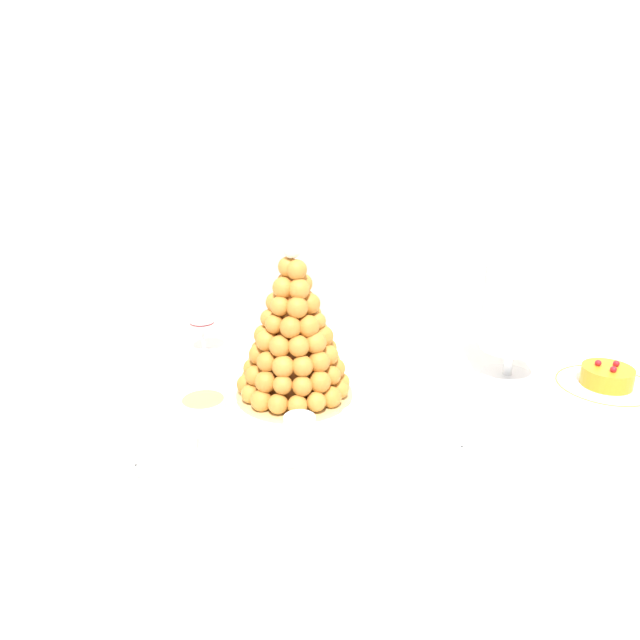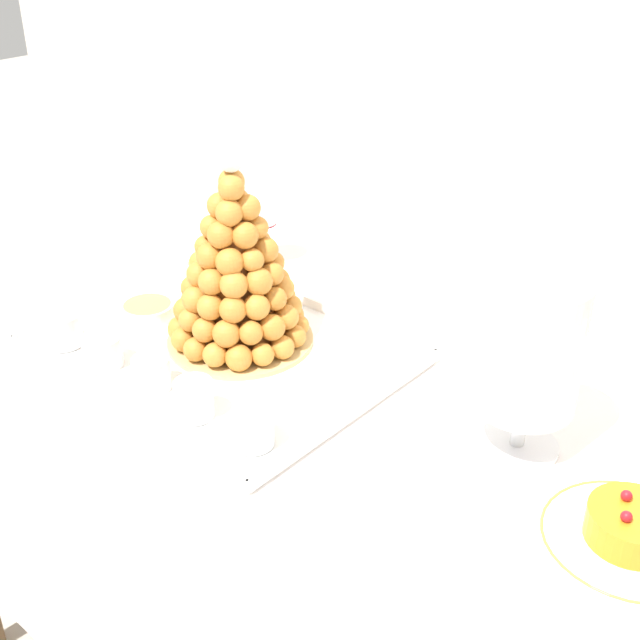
# 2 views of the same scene
# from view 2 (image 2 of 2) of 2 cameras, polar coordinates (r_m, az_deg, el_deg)

# --- Properties ---
(buffet_table) EXTENTS (1.43, 0.88, 0.76)m
(buffet_table) POSITION_cam_2_polar(r_m,az_deg,el_deg) (1.35, 0.02, -8.26)
(buffet_table) COLOR brown
(buffet_table) RESTS_ON ground_plane
(serving_tray) EXTENTS (0.57, 0.44, 0.02)m
(serving_tray) POSITION_cam_2_polar(r_m,az_deg,el_deg) (1.38, -6.80, -2.23)
(serving_tray) COLOR white
(serving_tray) RESTS_ON buffet_table
(croquembouche) EXTENTS (0.24, 0.24, 0.33)m
(croquembouche) POSITION_cam_2_polar(r_m,az_deg,el_deg) (1.34, -5.78, 3.34)
(croquembouche) COLOR tan
(croquembouche) RESTS_ON serving_tray
(dessert_cup_left) EXTENTS (0.06, 0.06, 0.06)m
(dessert_cup_left) POSITION_cam_2_polar(r_m,az_deg,el_deg) (1.44, -17.21, -0.71)
(dessert_cup_left) COLOR silver
(dessert_cup_left) RESTS_ON serving_tray
(dessert_cup_mid_left) EXTENTS (0.06, 0.06, 0.05)m
(dessert_cup_mid_left) POSITION_cam_2_polar(r_m,az_deg,el_deg) (1.36, -14.72, -2.15)
(dessert_cup_mid_left) COLOR silver
(dessert_cup_mid_left) RESTS_ON serving_tray
(dessert_cup_centre) EXTENTS (0.06, 0.06, 0.05)m
(dessert_cup_centre) POSITION_cam_2_polar(r_m,az_deg,el_deg) (1.29, -11.48, -3.67)
(dessert_cup_centre) COLOR silver
(dessert_cup_centre) RESTS_ON serving_tray
(dessert_cup_mid_right) EXTENTS (0.06, 0.06, 0.06)m
(dessert_cup_mid_right) POSITION_cam_2_polar(r_m,az_deg,el_deg) (1.22, -8.63, -5.47)
(dessert_cup_mid_right) COLOR silver
(dessert_cup_mid_right) RESTS_ON serving_tray
(dessert_cup_right) EXTENTS (0.06, 0.06, 0.05)m
(dessert_cup_right) POSITION_cam_2_polar(r_m,az_deg,el_deg) (1.15, -4.65, -7.56)
(dessert_cup_right) COLOR silver
(dessert_cup_right) RESTS_ON serving_tray
(creme_brulee_ramekin) EXTENTS (0.09, 0.09, 0.03)m
(creme_brulee_ramekin) POSITION_cam_2_polar(r_m,az_deg,el_deg) (1.49, -11.75, 0.69)
(creme_brulee_ramekin) COLOR white
(creme_brulee_ramekin) RESTS_ON serving_tray
(macaron_goblet) EXTENTS (0.14, 0.14, 0.26)m
(macaron_goblet) POSITION_cam_2_polar(r_m,az_deg,el_deg) (1.11, 14.24, -1.88)
(macaron_goblet) COLOR white
(macaron_goblet) RESTS_ON buffet_table
(fruit_tart_plate) EXTENTS (0.22, 0.22, 0.06)m
(fruit_tart_plate) POSITION_cam_2_polar(r_m,az_deg,el_deg) (1.09, 20.55, -13.45)
(fruit_tart_plate) COLOR white
(fruit_tart_plate) RESTS_ON buffet_table
(wine_glass) EXTENTS (0.08, 0.08, 0.15)m
(wine_glass) POSITION_cam_2_polar(r_m,az_deg,el_deg) (1.66, -4.04, 7.44)
(wine_glass) COLOR silver
(wine_glass) RESTS_ON buffet_table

